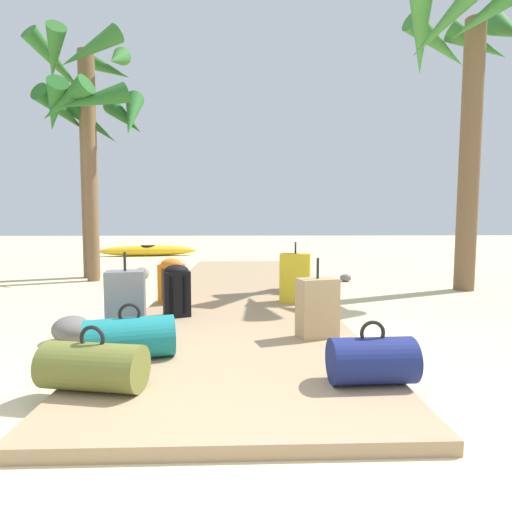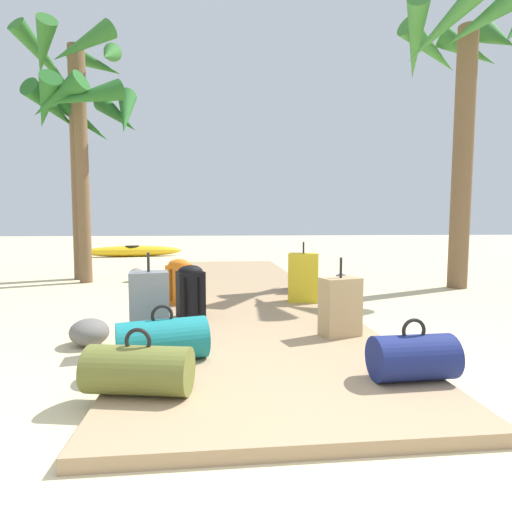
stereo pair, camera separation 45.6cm
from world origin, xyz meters
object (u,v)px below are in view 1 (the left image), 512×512
at_px(palm_tree_near_left, 86,98).
at_px(duffel_bag_navy, 372,360).
at_px(duffel_bag_olive, 93,366).
at_px(palm_tree_far_right, 469,63).
at_px(backpack_black, 177,289).
at_px(palm_tree_far_left, 93,122).
at_px(kayak, 148,251).
at_px(suitcase_tan, 317,308).
at_px(suitcase_yellow, 295,278).
at_px(backpack_orange, 172,279).
at_px(suitcase_grey, 126,305).
at_px(duffel_bag_teal, 130,338).
at_px(backpack_purple, 296,272).

bearing_deg(palm_tree_near_left, duffel_bag_navy, -56.22).
xyz_separation_m(duffel_bag_olive, palm_tree_far_right, (4.48, 3.98, 3.37)).
relative_size(backpack_black, palm_tree_near_left, 0.12).
bearing_deg(duffel_bag_olive, palm_tree_far_left, 109.22).
distance_m(duffel_bag_olive, kayak, 11.45).
bearing_deg(palm_tree_far_right, suitcase_tan, -135.17).
distance_m(backpack_black, duffel_bag_navy, 2.48).
bearing_deg(kayak, suitcase_yellow, -65.63).
bearing_deg(palm_tree_far_left, kayak, 93.87).
bearing_deg(backpack_orange, palm_tree_far_left, 125.63).
distance_m(suitcase_yellow, duffel_bag_navy, 2.67).
distance_m(backpack_orange, suitcase_grey, 1.65).
relative_size(suitcase_tan, palm_tree_far_right, 0.15).
xyz_separation_m(duffel_bag_olive, duffel_bag_navy, (1.74, 0.04, 0.00)).
xyz_separation_m(backpack_black, palm_tree_near_left, (-2.36, 3.92, 3.19)).
relative_size(suitcase_grey, palm_tree_far_right, 0.16).
xyz_separation_m(duffel_bag_teal, backpack_black, (0.12, 1.41, 0.14)).
distance_m(suitcase_grey, duffel_bag_navy, 2.13).
xyz_separation_m(suitcase_tan, suitcase_yellow, (0.01, 1.60, 0.05)).
bearing_deg(backpack_black, palm_tree_far_right, 25.02).
bearing_deg(suitcase_yellow, palm_tree_far_left, 142.68).
height_order(backpack_black, suitcase_yellow, suitcase_yellow).
distance_m(backpack_purple, suitcase_grey, 3.20).
relative_size(backpack_orange, duffel_bag_navy, 1.05).
height_order(palm_tree_near_left, kayak, palm_tree_near_left).
relative_size(backpack_purple, suitcase_yellow, 0.64).
height_order(backpack_black, suitcase_tan, suitcase_tan).
relative_size(suitcase_yellow, palm_tree_near_left, 0.16).
xyz_separation_m(backpack_orange, backpack_black, (0.19, -0.76, -0.00)).
bearing_deg(kayak, palm_tree_far_left, -86.13).
distance_m(backpack_orange, palm_tree_near_left, 4.99).
bearing_deg(backpack_orange, duffel_bag_navy, -57.17).
bearing_deg(suitcase_grey, duffel_bag_teal, -71.40).
bearing_deg(palm_tree_far_left, suitcase_grey, -67.57).
bearing_deg(palm_tree_far_right, backpack_orange, -164.46).
height_order(palm_tree_near_left, palm_tree_far_left, palm_tree_near_left).
xyz_separation_m(duffel_bag_teal, palm_tree_far_right, (4.41, 3.41, 3.36)).
xyz_separation_m(backpack_black, suitcase_grey, (-0.30, -0.89, 0.01)).
height_order(backpack_orange, palm_tree_near_left, palm_tree_near_left).
bearing_deg(duffel_bag_teal, suitcase_grey, 108.60).
bearing_deg(palm_tree_far_right, duffel_bag_olive, -138.40).
relative_size(backpack_orange, palm_tree_near_left, 0.12).
distance_m(backpack_orange, kayak, 8.78).
bearing_deg(backpack_orange, suitcase_grey, -93.86).
bearing_deg(backpack_purple, kayak, 117.97).
distance_m(backpack_orange, palm_tree_far_left, 4.12).
relative_size(backpack_orange, kayak, 0.17).
distance_m(duffel_bag_navy, palm_tree_near_left, 7.79).
bearing_deg(duffel_bag_olive, palm_tree_far_right, 41.60).
height_order(suitcase_tan, kayak, suitcase_tan).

